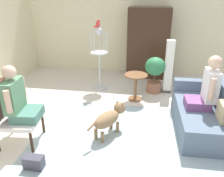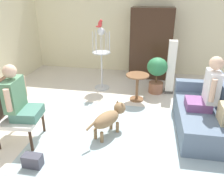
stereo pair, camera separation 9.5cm
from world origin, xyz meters
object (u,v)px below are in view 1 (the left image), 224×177
at_px(armchair, 9,111).
at_px(bird_cage_stand, 99,57).
at_px(couch, 205,113).
at_px(person_on_couch, 207,88).
at_px(person_on_armchair, 18,99).
at_px(dog, 109,118).
at_px(handbag, 34,162).
at_px(round_end_table, 136,84).
at_px(potted_plant, 155,71).
at_px(armoire_cabinet, 148,43).
at_px(parrot, 98,24).
at_px(column_lamp, 169,67).

height_order(armchair, bird_cage_stand, bird_cage_stand).
relative_size(couch, person_on_couch, 1.83).
relative_size(person_on_armchair, bird_cage_stand, 0.57).
bearing_deg(person_on_couch, dog, -164.79).
height_order(bird_cage_stand, handbag, bird_cage_stand).
xyz_separation_m(round_end_table, potted_plant, (0.40, 0.49, 0.13)).
height_order(couch, dog, couch).
xyz_separation_m(potted_plant, handbag, (-1.60, -2.83, -0.42)).
bearing_deg(dog, armoire_cabinet, 79.76).
distance_m(dog, parrot, 2.31).
relative_size(couch, person_on_armchair, 1.94).
bearing_deg(dog, column_lamp, 61.73).
bearing_deg(person_on_couch, couch, 34.84).
distance_m(couch, armoire_cabinet, 2.79).
height_order(parrot, handbag, parrot).
xyz_separation_m(bird_cage_stand, handbag, (-0.31, -2.83, -0.69)).
relative_size(bird_cage_stand, column_lamp, 1.19).
xyz_separation_m(round_end_table, armoire_cabinet, (0.20, 1.58, 0.54)).
bearing_deg(handbag, potted_plant, 60.44).
relative_size(armchair, person_on_couch, 1.09).
distance_m(armchair, parrot, 2.67).
bearing_deg(dog, round_end_table, 76.45).
bearing_deg(column_lamp, bird_cage_stand, -177.97).
bearing_deg(couch, parrot, 146.49).
height_order(person_on_couch, person_on_armchair, person_on_couch).
relative_size(couch, armoire_cabinet, 0.89).
distance_m(person_on_couch, parrot, 2.68).
xyz_separation_m(parrot, column_lamp, (1.61, 0.06, -0.93)).
xyz_separation_m(couch, person_on_couch, (-0.04, -0.03, 0.47)).
distance_m(couch, bird_cage_stand, 2.61).
height_order(bird_cage_stand, parrot, parrot).
bearing_deg(handbag, armchair, 139.08).
bearing_deg(dog, potted_plant, 68.59).
relative_size(armchair, handbag, 3.73).
bearing_deg(armchair, person_on_armchair, 6.28).
height_order(armchair, handbag, armchair).
bearing_deg(dog, parrot, 107.15).
xyz_separation_m(person_on_armchair, armoire_cabinet, (1.83, 3.38, 0.17)).
relative_size(person_on_armchair, round_end_table, 1.43).
distance_m(couch, person_on_couch, 0.47).
xyz_separation_m(couch, bird_cage_stand, (-2.14, 1.42, 0.49)).
height_order(person_on_armchair, bird_cage_stand, bird_cage_stand).
bearing_deg(round_end_table, dog, -103.55).
bearing_deg(parrot, person_on_couch, -34.50).
relative_size(column_lamp, handbag, 4.68).
bearing_deg(armoire_cabinet, armchair, -120.54).
distance_m(couch, person_on_armchair, 3.03).
distance_m(armchair, dog, 1.55).
height_order(couch, person_on_armchair, person_on_armchair).
bearing_deg(parrot, armoire_cabinet, 44.45).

